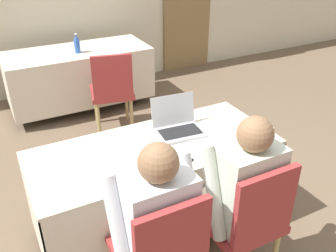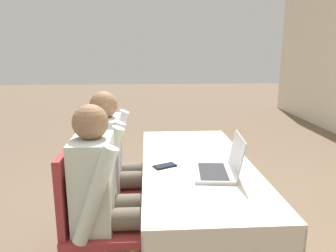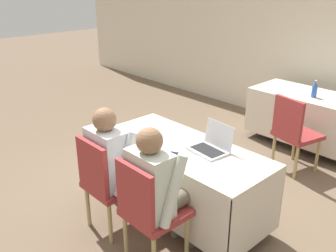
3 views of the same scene
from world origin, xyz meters
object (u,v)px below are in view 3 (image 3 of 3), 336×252
chair_near_right (148,209)px  chair_far_spare (294,131)px  cell_phone (172,156)px  laptop (211,146)px  water_bottle (315,90)px  chair_near_left (106,181)px  person_white_shirt (158,186)px  person_checkered_shirt (115,161)px

chair_near_right → chair_far_spare: same height
cell_phone → chair_near_right: bearing=-92.9°
laptop → water_bottle: (-0.13, 2.13, 0.05)m
chair_near_left → person_white_shirt: person_white_shirt is taller
water_bottle → chair_near_left: bearing=-97.6°
chair_near_right → chair_far_spare: 2.22m
chair_near_left → person_checkered_shirt: 0.19m
chair_near_left → water_bottle: bearing=-97.6°
cell_phone → chair_near_left: 0.62m
water_bottle → chair_near_left: water_bottle is taller
chair_near_right → water_bottle: bearing=-86.4°
chair_near_right → person_white_shirt: (0.00, 0.10, 0.16)m
water_bottle → cell_phone: bearing=-90.5°
chair_near_left → person_white_shirt: size_ratio=0.78×
chair_far_spare → person_checkered_shirt: bearing=89.1°
chair_near_right → chair_far_spare: bearing=-89.1°
water_bottle → person_white_shirt: bearing=-86.3°
chair_near_left → chair_near_right: 0.57m
chair_near_left → chair_far_spare: (0.53, 2.22, 0.00)m
cell_phone → chair_far_spare: 1.79m
laptop → cell_phone: bearing=-110.1°
laptop → person_checkered_shirt: size_ratio=0.30×
chair_near_right → person_white_shirt: size_ratio=0.78×
person_checkered_shirt → chair_far_spare: bearing=-104.2°
laptop → cell_phone: size_ratio=2.19×
person_white_shirt → chair_near_right: bearing=90.0°
laptop → chair_far_spare: bearing=95.0°
laptop → chair_near_right: (0.05, -0.77, -0.27)m
chair_near_left → person_checkered_shirt: (0.00, 0.10, 0.16)m
water_bottle → person_white_shirt: person_white_shirt is taller
laptop → person_checkered_shirt: person_checkered_shirt is taller
chair_far_spare → chair_near_right: bearing=104.1°
cell_phone → chair_near_right: (0.20, -0.45, -0.23)m
chair_near_right → chair_near_left: bearing=0.0°
laptop → chair_near_right: size_ratio=0.39×
cell_phone → chair_near_right: chair_near_right is taller
laptop → chair_near_left: 0.97m
chair_near_left → chair_far_spare: 2.28m
person_checkered_shirt → water_bottle: bearing=-97.9°
cell_phone → person_white_shirt: size_ratio=0.14×
cell_phone → chair_far_spare: chair_far_spare is taller
cell_phone → chair_far_spare: (0.17, 1.77, -0.23)m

